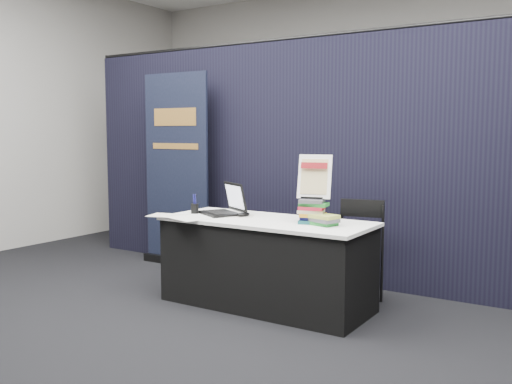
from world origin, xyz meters
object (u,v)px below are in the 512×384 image
object	(u,v)px
laptop	(223,207)
pullup_banner	(176,181)
display_table	(266,263)
info_sign	(315,177)
book_stack_tall	(312,211)
book_stack_short	(324,220)
stacking_chair	(355,247)

from	to	relation	value
laptop	pullup_banner	bearing A→B (deg)	178.57
display_table	info_sign	size ratio (longest dim) A/B	4.88
display_table	pullup_banner	world-z (taller)	pullup_banner
book_stack_tall	book_stack_short	size ratio (longest dim) A/B	1.00
display_table	stacking_chair	xyz separation A→B (m)	(0.60, 0.49, 0.12)
laptop	display_table	bearing A→B (deg)	23.03
book_stack_tall	pullup_banner	size ratio (longest dim) A/B	0.11
book_stack_short	stacking_chair	world-z (taller)	stacking_chair
display_table	book_stack_short	world-z (taller)	book_stack_short
info_sign	pullup_banner	xyz separation A→B (m)	(-2.07, 0.72, -0.18)
stacking_chair	display_table	bearing A→B (deg)	-151.97
display_table	pullup_banner	size ratio (longest dim) A/B	0.85
display_table	book_stack_short	size ratio (longest dim) A/B	7.51
laptop	info_sign	bearing A→B (deg)	29.34
book_stack_tall	stacking_chair	size ratio (longest dim) A/B	0.27
book_stack_short	pullup_banner	distance (m)	2.34
book_stack_short	pullup_banner	xyz separation A→B (m)	(-2.20, 0.78, 0.15)
book_stack_short	stacking_chair	xyz separation A→B (m)	(0.05, 0.50, -0.30)
book_stack_tall	info_sign	bearing A→B (deg)	90.00
info_sign	stacking_chair	distance (m)	0.78
book_stack_tall	info_sign	distance (m)	0.28
info_sign	stacking_chair	world-z (taller)	info_sign
book_stack_tall	info_sign	xyz separation A→B (m)	(0.00, 0.03, 0.27)
pullup_banner	stacking_chair	world-z (taller)	pullup_banner
laptop	pullup_banner	size ratio (longest dim) A/B	0.22
info_sign	stacking_chair	bearing A→B (deg)	52.58
laptop	pullup_banner	world-z (taller)	pullup_banner
book_stack_tall	info_sign	size ratio (longest dim) A/B	0.65
book_stack_tall	pullup_banner	xyz separation A→B (m)	(-2.07, 0.75, 0.10)
book_stack_short	info_sign	distance (m)	0.36
display_table	book_stack_tall	bearing A→B (deg)	2.52
book_stack_tall	stacking_chair	bearing A→B (deg)	69.42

